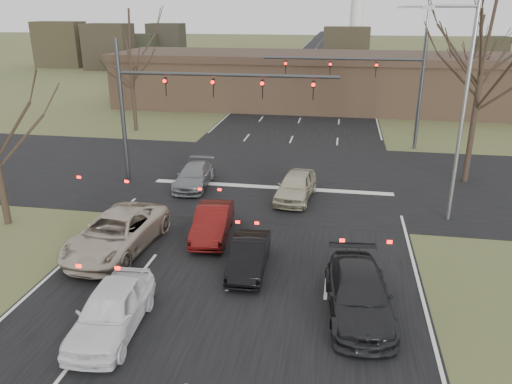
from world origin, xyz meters
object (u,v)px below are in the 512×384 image
car_white_sedan (111,310)px  car_grey_ahead (194,176)px  mast_arm_far (380,77)px  car_black_hatch (249,256)px  building (326,80)px  car_charcoal_sedan (359,294)px  car_red_ahead (213,222)px  car_silver_suv (116,233)px  streetlight_right_far (420,63)px  mast_arm_near (177,95)px  car_silver_ahead (296,186)px  streetlight_right_near (460,103)px

car_white_sedan → car_grey_ahead: bearing=92.0°
mast_arm_far → car_black_hatch: 20.72m
building → car_charcoal_sedan: size_ratio=8.51×
mast_arm_far → car_red_ahead: (-7.81, -16.73, -4.34)m
car_silver_suv → car_red_ahead: (3.58, 1.99, -0.12)m
streetlight_right_far → car_charcoal_sedan: bearing=-100.4°
car_charcoal_sedan → car_silver_suv: bearing=157.8°
car_black_hatch → car_white_sedan: bearing=-130.2°
mast_arm_near → car_charcoal_sedan: bearing=-49.9°
car_silver_suv → car_red_ahead: 4.10m
car_grey_ahead → car_silver_ahead: bearing=-12.0°
car_charcoal_sedan → car_red_ahead: bearing=136.1°
building → streetlight_right_near: bearing=-76.3°
mast_arm_near → car_black_hatch: mast_arm_near is taller
car_grey_ahead → car_red_ahead: car_red_ahead is taller
mast_arm_near → streetlight_right_near: 14.38m
mast_arm_near → mast_arm_far: 15.17m
building → car_grey_ahead: 26.35m
car_silver_suv → car_red_ahead: car_silver_suv is taller
car_black_hatch → car_silver_ahead: bearing=80.1°
car_charcoal_sedan → car_silver_ahead: 10.62m
mast_arm_near → car_grey_ahead: bearing=-28.6°
car_white_sedan → car_charcoal_sedan: car_white_sedan is taller
streetlight_right_near → streetlight_right_far: 17.01m
streetlight_right_far → car_red_ahead: 23.96m
car_silver_suv → car_white_sedan: bearing=-62.6°
streetlight_right_far → car_red_ahead: bearing=-117.8°
car_silver_suv → car_charcoal_sedan: 10.23m
streetlight_right_far → car_silver_suv: bearing=-122.6°
streetlight_right_far → car_silver_suv: (-14.53, -22.73, -4.79)m
car_white_sedan → car_silver_ahead: size_ratio=1.03×
car_silver_suv → car_charcoal_sedan: bearing=-12.3°
mast_arm_near → car_white_sedan: bearing=-80.9°
car_silver_ahead → building: bearing=95.6°
car_red_ahead → mast_arm_near: bearing=112.9°
car_grey_ahead → car_red_ahead: size_ratio=1.04×
mast_arm_near → car_black_hatch: (5.73, -9.43, -4.45)m
building → car_red_ahead: 32.00m
streetlight_right_near → car_white_sedan: streetlight_right_near is taller
car_charcoal_sedan → car_red_ahead: size_ratio=1.21×
mast_arm_far → streetlight_right_far: 5.12m
streetlight_right_far → car_white_sedan: size_ratio=2.28×
streetlight_right_near → car_silver_suv: size_ratio=1.74×
streetlight_right_far → car_charcoal_sedan: size_ratio=2.01×
mast_arm_far → streetlight_right_near: size_ratio=1.11×
car_grey_ahead → streetlight_right_near: bearing=-13.1°
building → car_charcoal_sedan: building is taller
mast_arm_near → streetlight_right_far: 20.20m
streetlight_right_far → car_silver_suv: size_ratio=1.74×
car_charcoal_sedan → mast_arm_near: bearing=124.6°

